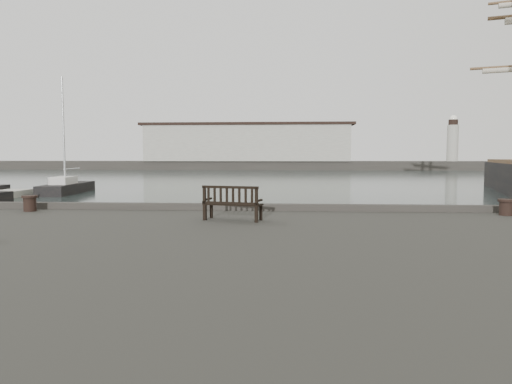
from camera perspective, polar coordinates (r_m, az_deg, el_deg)
ground at (r=13.18m, az=-0.49°, el=-8.97°), size 400.00×400.00×0.00m
breakwater at (r=104.94m, az=0.77°, el=5.15°), size 140.00×9.50×12.20m
bench at (r=10.74m, az=-2.94°, el=-2.21°), size 1.45×0.78×0.79m
bollard_left at (r=13.96m, az=-26.43°, el=-1.28°), size 0.43×0.43×0.43m
bollard_right at (r=13.27m, az=28.77°, el=-1.68°), size 0.43×0.43×0.42m
yacht_d at (r=41.42m, az=-22.52°, el=0.22°), size 2.83×8.03×10.14m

